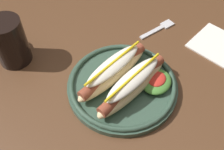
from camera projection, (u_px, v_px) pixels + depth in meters
The scene contains 5 objects.
dining_table at pixel (91, 100), 0.75m from camera, with size 1.19×0.92×0.74m.
hot_dog_plate at pixel (124, 82), 0.63m from camera, with size 0.27×0.27×0.08m.
fork at pixel (159, 28), 0.78m from camera, with size 0.12×0.06×0.00m.
soda_cup at pixel (10, 42), 0.66m from camera, with size 0.08×0.08×0.13m, color black.
napkin at pixel (216, 44), 0.74m from camera, with size 0.13×0.12×0.00m, color white.
Camera 1 is at (-0.31, -0.28, 1.26)m, focal length 42.46 mm.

